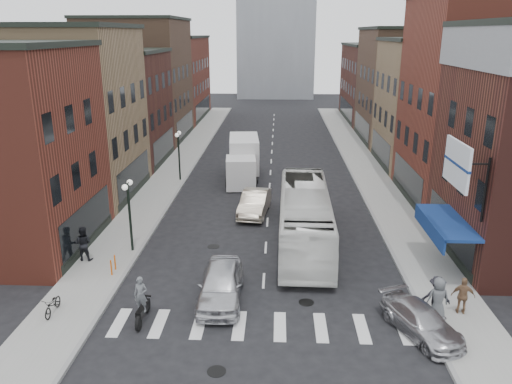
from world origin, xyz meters
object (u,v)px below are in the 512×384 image
streetlamp_near (129,203)px  sedan_left_far (255,203)px  sedan_left_near (221,284)px  billboard_sign (459,165)px  box_truck (243,160)px  parked_bicycle (53,305)px  ped_right_c (438,299)px  bike_rack (113,265)px  ped_right_b (463,296)px  ped_right_a (436,296)px  streetlamp_far (179,147)px  ped_left_solo (83,243)px  transit_bus (305,217)px  curb_car (421,321)px  motorcycle_rider (142,301)px

streetlamp_near → sedan_left_far: bearing=45.0°
streetlamp_near → sedan_left_near: bearing=-42.0°
streetlamp_near → billboard_sign: bearing=-12.3°
box_truck → parked_bicycle: size_ratio=5.19×
box_truck → ped_right_c: bearing=-70.3°
bike_rack → ped_right_b: bearing=-10.9°
ped_right_a → sedan_left_near: bearing=1.7°
bike_rack → ped_right_b: size_ratio=0.48×
bike_rack → parked_bicycle: size_ratio=0.53×
streetlamp_far → ped_left_solo: (-2.20, -15.33, -1.83)m
transit_bus → parked_bicycle: bearing=-142.3°
curb_car → ped_right_b: ped_right_b is taller
motorcycle_rider → sedan_left_near: (3.12, 1.90, -0.15)m
parked_bicycle → ped_right_b: bearing=1.5°
streetlamp_far → motorcycle_rider: bearing=-83.5°
sedan_left_near → box_truck: bearing=89.9°
bike_rack → ped_left_solo: size_ratio=0.43×
sedan_left_near → curb_car: sedan_left_near is taller
sedan_left_near → ped_left_solo: size_ratio=2.58×
sedan_left_near → sedan_left_far: bearing=83.9°
parked_bicycle → bike_rack: bearing=69.6°
motorcycle_rider → curb_car: bearing=2.3°
motorcycle_rider → sedan_left_near: bearing=35.6°
streetlamp_far → bike_rack: 16.87m
streetlamp_far → ped_right_b: 25.56m
transit_bus → sedan_left_near: (-4.10, -6.62, -0.82)m
bike_rack → ped_left_solo: bearing=145.5°
streetlamp_far → sedan_left_far: streetlamp_far is taller
billboard_sign → ped_right_c: billboard_sign is taller
curb_car → parked_bicycle: (-15.47, 0.66, -0.05)m
curb_car → sedan_left_far: bearing=94.8°
ped_right_a → parked_bicycle: bearing=10.4°
parked_bicycle → ped_right_b: ped_right_b is taller
parked_bicycle → ped_right_c: bearing=-0.0°
sedan_left_far → transit_bus: bearing=-50.9°
ped_left_solo → ped_right_a: size_ratio=1.03×
transit_bus → sedan_left_near: 7.83m
box_truck → sedan_left_far: box_truck is taller
streetlamp_far → curb_car: bearing=-56.8°
motorcycle_rider → ped_left_solo: 7.19m
streetlamp_near → ped_left_solo: (-2.20, -1.33, -1.83)m
motorcycle_rider → curb_car: motorcycle_rider is taller
sedan_left_far → parked_bicycle: (-8.08, -13.13, -0.24)m
billboard_sign → ped_right_b: billboard_sign is taller
parked_bicycle → box_truck: bearing=71.4°
streetlamp_near → bike_rack: bearing=-94.2°
billboard_sign → streetlamp_far: billboard_sign is taller
box_truck → transit_bus: box_truck is taller
billboard_sign → streetlamp_far: (-15.99, 17.50, -3.22)m
streetlamp_far → billboard_sign: bearing=-47.6°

